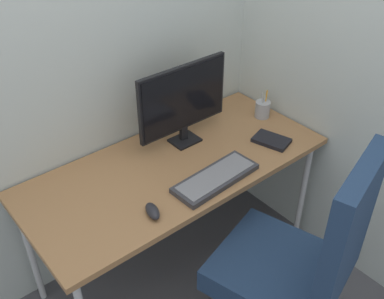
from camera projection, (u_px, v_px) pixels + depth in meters
name	position (u px, v px, depth m)	size (l,w,h in m)	color
ground_plane	(178.00, 263.00, 2.59)	(8.00, 8.00, 0.00)	#4C4C51
wall_back	(122.00, 3.00, 2.01)	(3.11, 0.04, 2.80)	#B7C1BC
wall_side_right	(340.00, 1.00, 2.04)	(0.04, 2.28, 2.80)	#B7C1BC
desk	(176.00, 172.00, 2.21)	(1.50, 0.67, 0.71)	#996B42
office_chair	(299.00, 261.00, 1.87)	(0.60, 0.64, 1.13)	black
monitor	(183.00, 100.00, 2.21)	(0.51, 0.11, 0.42)	black
keyboard	(216.00, 178.00, 2.07)	(0.44, 0.18, 0.03)	#333338
mouse	(153.00, 211.00, 1.88)	(0.05, 0.10, 0.04)	black
pen_holder	(263.00, 109.00, 2.51)	(0.08, 0.08, 0.16)	#9EA0A5
notebook	(271.00, 140.00, 2.33)	(0.12, 0.18, 0.02)	black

